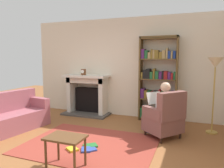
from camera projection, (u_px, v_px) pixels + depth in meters
The scene contains 12 objects.
ground at pixel (82, 151), 3.73m from camera, with size 14.00×14.00×0.00m, color brown.
back_wall at pixel (126, 68), 5.93m from camera, with size 5.60×0.10×2.70m, color beige.
area_rug at pixel (90, 144), 4.01m from camera, with size 2.40×1.80×0.01m, color #98392C.
fireplace at pixel (88, 93), 6.16m from camera, with size 1.33×0.64×1.14m.
mantel_clock at pixel (83, 72), 6.02m from camera, with size 0.14×0.14×0.17m.
bookshelf at pixel (158, 81), 5.44m from camera, with size 0.95×0.32×2.16m.
armchair_reading at pixel (165, 118), 4.30m from camera, with size 0.89×0.89×0.97m.
seated_reader at pixel (161, 107), 4.38m from camera, with size 0.59×0.57×1.14m.
sofa_floral at pixel (8, 117), 4.73m from camera, with size 1.00×1.80×0.85m.
side_table at pixel (66, 142), 3.11m from camera, with size 0.56×0.39×0.48m.
scattered_books at pixel (85, 148), 3.79m from camera, with size 0.56×0.52×0.04m.
floor_lamp at pixel (215, 69), 4.47m from camera, with size 0.32×0.32×1.63m.
Camera 1 is at (1.75, -3.14, 1.62)m, focal length 34.25 mm.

